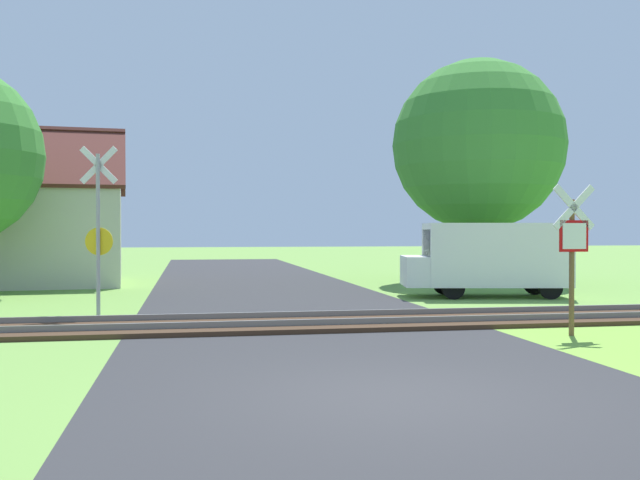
% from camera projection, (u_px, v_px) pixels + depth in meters
% --- Properties ---
extents(ground_plane, '(160.00, 160.00, 0.00)m').
position_uv_depth(ground_plane, '(393.00, 397.00, 8.60)').
color(ground_plane, '#6B9942').
extents(road_asphalt, '(7.33, 80.00, 0.01)m').
position_uv_depth(road_asphalt, '(355.00, 366.00, 10.57)').
color(road_asphalt, '#2D2D30').
rests_on(road_asphalt, ground).
extents(rail_track, '(60.00, 2.60, 0.22)m').
position_uv_depth(rail_track, '(305.00, 323.00, 15.10)').
color(rail_track, '#422D1E').
rests_on(rail_track, ground).
extents(stop_sign_near, '(0.88, 0.15, 2.90)m').
position_uv_depth(stop_sign_near, '(573.00, 247.00, 13.56)').
color(stop_sign_near, brown).
rests_on(stop_sign_near, ground).
extents(crossing_sign_far, '(0.87, 0.21, 3.95)m').
position_uv_depth(crossing_sign_far, '(98.00, 225.00, 16.29)').
color(crossing_sign_far, '#9E9EA5').
rests_on(crossing_sign_far, ground).
extents(house, '(8.13, 6.69, 5.92)m').
position_uv_depth(house, '(19.00, 231.00, 26.44)').
color(house, beige).
rests_on(house, ground).
extents(tree_right, '(6.59, 6.59, 8.59)m').
position_uv_depth(tree_right, '(478.00, 146.00, 27.42)').
color(tree_right, '#513823').
rests_on(tree_right, ground).
extents(mail_truck, '(5.15, 2.71, 2.24)m').
position_uv_depth(mail_truck, '(490.00, 256.00, 21.61)').
color(mail_truck, white).
rests_on(mail_truck, ground).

